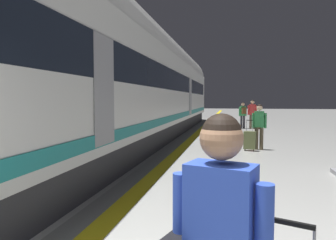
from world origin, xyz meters
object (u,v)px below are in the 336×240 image
at_px(passenger_mid, 243,113).
at_px(duffel_bag_mid, 237,126).
at_px(duffel_bag_far, 258,126).
at_px(high_speed_train, 125,78).
at_px(passenger_far, 252,112).
at_px(passenger_near, 259,123).
at_px(suitcase_near, 250,140).

bearing_deg(passenger_mid, duffel_bag_mid, -147.31).
bearing_deg(duffel_bag_far, passenger_mid, 170.54).
height_order(high_speed_train, passenger_far, high_speed_train).
relative_size(passenger_near, duffel_bag_far, 3.57).
bearing_deg(high_speed_train, passenger_mid, 62.43).
xyz_separation_m(high_speed_train, duffel_bag_far, (5.26, 8.28, -2.35)).
distance_m(passenger_near, passenger_far, 8.02).
distance_m(suitcase_near, passenger_far, 8.36).
height_order(suitcase_near, passenger_mid, passenger_mid).
relative_size(passenger_near, suitcase_near, 1.49).
bearing_deg(suitcase_near, duffel_bag_mid, 92.08).
bearing_deg(passenger_near, suitcase_near, -136.27).
distance_m(suitcase_near, duffel_bag_mid, 8.13).
height_order(passenger_near, passenger_far, passenger_far).
relative_size(suitcase_near, passenger_far, 0.61).
distance_m(suitcase_near, duffel_bag_far, 8.24).
bearing_deg(passenger_far, passenger_near, -91.79).
bearing_deg(passenger_near, passenger_mid, 92.06).
bearing_deg(duffel_bag_far, passenger_near, -94.14).
distance_m(passenger_far, duffel_bag_far, 0.91).
distance_m(high_speed_train, passenger_near, 4.97).
distance_m(duffel_bag_mid, duffel_bag_far, 1.19).
bearing_deg(passenger_near, high_speed_train, -175.16).
bearing_deg(suitcase_near, high_speed_train, -178.80).
relative_size(suitcase_near, passenger_mid, 0.67).
bearing_deg(duffel_bag_mid, high_speed_train, -116.37).
xyz_separation_m(high_speed_train, duffel_bag_mid, (4.07, 8.21, -2.35)).
bearing_deg(high_speed_train, passenger_near, 4.84).
relative_size(passenger_near, duffel_bag_mid, 3.57).
xyz_separation_m(passenger_far, duffel_bag_far, (0.32, -0.13, -0.84)).
xyz_separation_m(passenger_near, suitcase_near, (-0.32, -0.31, -0.55)).
height_order(passenger_far, duffel_bag_far, passenger_far).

